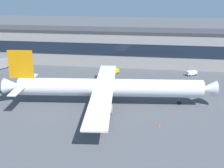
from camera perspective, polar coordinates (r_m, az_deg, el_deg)
The scene contains 7 objects.
ground_plane at distance 89.13m, azimuth -3.47°, elevation -3.93°, with size 600.00×600.00×0.00m, color #4C4F54.
terminal_building at distance 136.49m, azimuth 1.12°, elevation 7.41°, with size 182.79×17.34×16.15m.
airliner at distance 87.64m, azimuth -1.01°, elevation -0.71°, with size 64.56×55.70×16.35m.
catering_truck at distance 137.07m, azimuth -21.08°, elevation 3.75°, with size 5.46×7.62×4.15m.
follow_me_car at distance 122.61m, azimuth 15.43°, elevation 2.15°, with size 4.73×3.96×1.85m.
belt_loader at distance 119.48m, azimuth 0.22°, elevation 2.44°, with size 4.52×6.65×1.95m.
traffic_cone_0 at distance 75.72m, azimuth 9.26°, elevation -8.00°, with size 0.58×0.58×0.73m, color #F2590C.
Camera 1 is at (18.00, -80.69, 33.32)m, focal length 46.38 mm.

